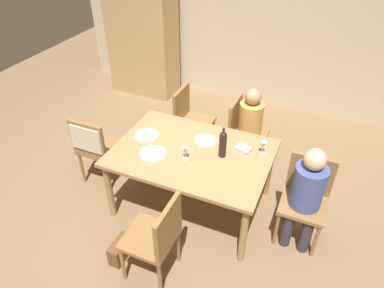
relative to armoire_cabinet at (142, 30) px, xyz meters
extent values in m
plane|color=#846647|center=(1.92, -2.33, -1.10)|extent=(10.00, 10.00, 0.00)
cube|color=beige|center=(1.92, 0.45, 0.25)|extent=(6.40, 0.12, 2.70)
cube|color=tan|center=(0.00, 0.00, -0.05)|extent=(1.10, 0.56, 2.10)
cube|color=#A87F51|center=(1.92, -2.33, -0.36)|extent=(1.63, 1.16, 0.04)
cylinder|color=#A87F51|center=(1.17, -2.84, -0.74)|extent=(0.07, 0.07, 0.72)
cylinder|color=#A87F51|center=(2.66, -2.84, -0.74)|extent=(0.07, 0.07, 0.72)
cylinder|color=#A87F51|center=(1.17, -1.82, -0.74)|extent=(0.07, 0.07, 0.72)
cylinder|color=#A87F51|center=(2.66, -1.82, -0.74)|extent=(0.07, 0.07, 0.72)
cylinder|color=olive|center=(2.48, -1.18, -0.88)|extent=(0.04, 0.04, 0.44)
cylinder|color=olive|center=(2.48, -1.56, -0.88)|extent=(0.04, 0.04, 0.44)
cylinder|color=olive|center=(2.10, -1.18, -0.88)|extent=(0.04, 0.04, 0.44)
cylinder|color=olive|center=(2.10, -1.56, -0.88)|extent=(0.04, 0.04, 0.44)
cube|color=olive|center=(2.29, -1.37, -0.64)|extent=(0.44, 0.44, 0.04)
cube|color=olive|center=(2.09, -1.37, -0.40)|extent=(0.04, 0.44, 0.44)
cylinder|color=olive|center=(3.30, -2.52, -0.88)|extent=(0.04, 0.04, 0.44)
cylinder|color=olive|center=(2.92, -2.52, -0.88)|extent=(0.04, 0.04, 0.44)
cylinder|color=olive|center=(3.30, -2.14, -0.88)|extent=(0.04, 0.04, 0.44)
cylinder|color=olive|center=(2.92, -2.14, -0.88)|extent=(0.04, 0.04, 0.44)
cube|color=olive|center=(3.11, -2.33, -0.64)|extent=(0.44, 0.44, 0.04)
cube|color=olive|center=(3.11, -2.13, -0.40)|extent=(0.44, 0.04, 0.44)
cylinder|color=olive|center=(1.74, -1.18, -0.88)|extent=(0.04, 0.04, 0.44)
cylinder|color=olive|center=(1.74, -1.56, -0.88)|extent=(0.04, 0.04, 0.44)
cylinder|color=olive|center=(1.36, -1.18, -0.88)|extent=(0.04, 0.04, 0.44)
cylinder|color=olive|center=(1.36, -1.56, -0.88)|extent=(0.04, 0.04, 0.44)
cube|color=olive|center=(1.55, -1.37, -0.64)|extent=(0.44, 0.44, 0.04)
cube|color=olive|center=(1.35, -1.37, -0.40)|extent=(0.04, 0.44, 0.44)
cylinder|color=olive|center=(0.53, -2.14, -0.88)|extent=(0.04, 0.04, 0.44)
cylinder|color=olive|center=(0.91, -2.14, -0.88)|extent=(0.04, 0.04, 0.44)
cylinder|color=olive|center=(0.53, -2.52, -0.88)|extent=(0.04, 0.04, 0.44)
cylinder|color=olive|center=(0.91, -2.52, -0.88)|extent=(0.04, 0.04, 0.44)
cube|color=olive|center=(0.72, -2.33, -0.64)|extent=(0.44, 0.44, 0.04)
cube|color=olive|center=(0.72, -2.53, -0.40)|extent=(0.44, 0.04, 0.44)
cube|color=beige|center=(0.72, -2.53, -0.38)|extent=(0.40, 0.07, 0.31)
cylinder|color=olive|center=(1.73, -3.48, -0.88)|extent=(0.04, 0.04, 0.44)
cylinder|color=olive|center=(1.73, -3.10, -0.88)|extent=(0.04, 0.04, 0.44)
cylinder|color=olive|center=(2.11, -3.48, -0.88)|extent=(0.04, 0.04, 0.44)
cylinder|color=olive|center=(2.11, -3.10, -0.88)|extent=(0.04, 0.04, 0.44)
cube|color=olive|center=(1.92, -3.29, -0.64)|extent=(0.44, 0.44, 0.04)
cube|color=olive|center=(2.12, -3.29, -0.40)|extent=(0.04, 0.44, 0.44)
cylinder|color=#33333D|center=(2.42, -1.28, -0.87)|extent=(0.11, 0.11, 0.46)
cylinder|color=#33333D|center=(2.42, -1.46, -0.87)|extent=(0.11, 0.11, 0.46)
cylinder|color=tan|center=(2.29, -1.37, -0.41)|extent=(0.29, 0.29, 0.45)
sphere|color=tan|center=(2.29, -1.37, -0.09)|extent=(0.20, 0.20, 0.20)
cylinder|color=#33333D|center=(3.21, -2.47, -0.87)|extent=(0.11, 0.11, 0.46)
cylinder|color=#33333D|center=(3.02, -2.47, -0.87)|extent=(0.11, 0.11, 0.46)
cylinder|color=#475699|center=(3.11, -2.33, -0.40)|extent=(0.31, 0.31, 0.47)
sphere|color=beige|center=(3.11, -2.33, -0.06)|extent=(0.20, 0.20, 0.20)
cylinder|color=black|center=(2.23, -2.26, -0.22)|extent=(0.08, 0.08, 0.23)
sphere|color=black|center=(2.23, -2.26, -0.09)|extent=(0.08, 0.08, 0.08)
cylinder|color=black|center=(2.23, -2.26, -0.04)|extent=(0.03, 0.03, 0.08)
cylinder|color=silver|center=(2.60, -2.07, -0.34)|extent=(0.06, 0.06, 0.00)
cylinder|color=silver|center=(2.60, -2.07, -0.30)|extent=(0.01, 0.01, 0.07)
cone|color=silver|center=(2.60, -2.07, -0.23)|extent=(0.07, 0.07, 0.07)
cylinder|color=silver|center=(1.90, -2.47, -0.34)|extent=(0.06, 0.06, 0.00)
cylinder|color=silver|center=(1.90, -2.47, -0.30)|extent=(0.01, 0.01, 0.07)
cone|color=silver|center=(1.90, -2.47, -0.23)|extent=(0.07, 0.07, 0.07)
cylinder|color=silver|center=(1.98, -2.09, -0.33)|extent=(0.25, 0.25, 0.01)
cylinder|color=silver|center=(1.34, -2.26, -0.33)|extent=(0.27, 0.27, 0.01)
cylinder|color=white|center=(1.56, -2.53, -0.33)|extent=(0.28, 0.28, 0.01)
cube|color=#ADC6D6|center=(2.40, -2.08, -0.33)|extent=(0.19, 0.16, 0.03)
cube|color=brown|center=(1.57, -3.29, -0.99)|extent=(0.12, 0.28, 0.22)
camera|label=1|loc=(3.07, -5.00, 1.88)|focal=32.68mm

